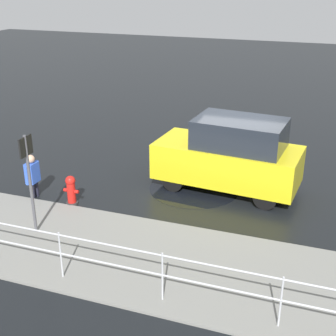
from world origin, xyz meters
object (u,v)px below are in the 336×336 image
at_px(sign_post, 29,171).
at_px(fire_hydrant, 71,190).
at_px(moving_hatchback, 230,155).
at_px(pedestrian, 32,174).

bearing_deg(sign_post, fire_hydrant, -92.15).
height_order(moving_hatchback, pedestrian, moving_hatchback).
bearing_deg(pedestrian, sign_post, 124.94).
height_order(fire_hydrant, pedestrian, pedestrian).
height_order(pedestrian, sign_post, sign_post).
distance_m(fire_hydrant, sign_post, 1.94).
relative_size(moving_hatchback, sign_post, 1.68).
xyz_separation_m(fire_hydrant, sign_post, (0.06, 1.55, 1.18)).
bearing_deg(sign_post, moving_hatchback, -134.53).
relative_size(fire_hydrant, sign_post, 0.33).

